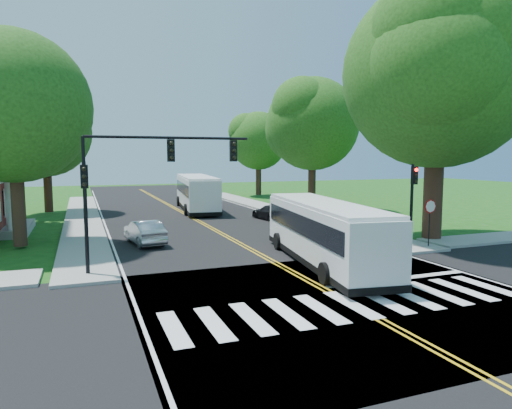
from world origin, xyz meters
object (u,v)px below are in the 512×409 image
hatchback (145,232)px  suv (317,226)px  bus_lead (324,231)px  dark_sedan (271,212)px  signal_nw (144,170)px  signal_ne (413,194)px  bus_follow (197,192)px

hatchback → suv: bearing=165.8°
bus_lead → dark_sedan: 14.96m
signal_nw → suv: (11.25, 5.33, -3.75)m
signal_ne → suv: signal_ne is taller
bus_lead → hatchback: bus_lead is taller
bus_follow → suv: (3.78, -16.18, -1.04)m
signal_ne → hatchback: signal_ne is taller
signal_ne → suv: bearing=117.8°
bus_lead → bus_follow: size_ratio=0.91×
signal_ne → bus_follow: bearing=107.0°
suv → bus_follow: bearing=-79.4°
suv → dark_sedan: (0.13, 7.78, -0.04)m
bus_lead → signal_nw: bearing=-1.5°
bus_follow → bus_lead: bearing=97.7°
hatchback → dark_sedan: hatchback is taller
suv → dark_sedan: 7.78m
signal_nw → bus_lead: size_ratio=0.63×
suv → dark_sedan: bearing=-93.6°
bus_follow → hatchback: (-6.68, -15.09, -0.99)m
signal_ne → hatchback: (-13.27, 6.40, -2.28)m
signal_nw → dark_sedan: bearing=49.0°
bus_follow → dark_sedan: bus_follow is taller
signal_ne → hatchback: bearing=154.2°
signal_ne → bus_lead: 6.50m
signal_nw → dark_sedan: 17.77m
bus_follow → suv: 16.65m
bus_follow → hatchback: 16.53m
signal_nw → dark_sedan: (11.38, 13.11, -3.78)m
suv → dark_sedan: suv is taller
signal_nw → hatchback: size_ratio=1.74×
bus_lead → bus_follow: bus_follow is taller
signal_ne → suv: (-2.80, 5.32, -2.33)m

